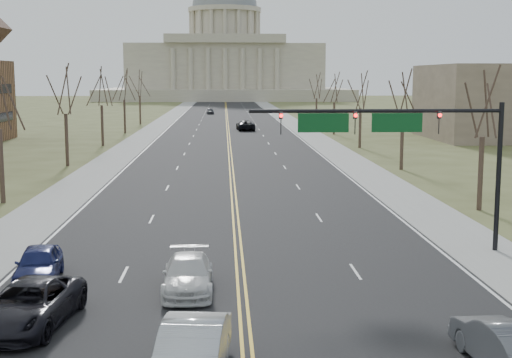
{
  "coord_description": "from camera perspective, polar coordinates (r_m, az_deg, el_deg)",
  "views": [
    {
      "loc": [
        -0.68,
        -19.78,
        8.39
      ],
      "look_at": [
        1.02,
        17.67,
        3.0
      ],
      "focal_mm": 50.0,
      "sensor_mm": 36.0,
      "label": 1
    }
  ],
  "objects": [
    {
      "name": "road",
      "position": [
        130.06,
        -2.31,
        4.48
      ],
      "size": [
        20.0,
        380.0,
        0.01
      ],
      "primitive_type": "cube",
      "color": "black",
      "rests_on": "ground"
    },
    {
      "name": "cross_road",
      "position": [
        27.12,
        -1.05,
        -9.83
      ],
      "size": [
        120.0,
        14.0,
        0.01
      ],
      "primitive_type": "cube",
      "color": "black",
      "rests_on": "ground"
    },
    {
      "name": "sidewalk_left",
      "position": [
        130.55,
        -7.6,
        4.43
      ],
      "size": [
        4.0,
        380.0,
        0.03
      ],
      "primitive_type": "cube",
      "color": "gray",
      "rests_on": "ground"
    },
    {
      "name": "sidewalk_right",
      "position": [
        130.67,
        2.98,
        4.5
      ],
      "size": [
        4.0,
        380.0,
        0.03
      ],
      "primitive_type": "cube",
      "color": "gray",
      "rests_on": "ground"
    },
    {
      "name": "center_line",
      "position": [
        130.06,
        -2.31,
        4.49
      ],
      "size": [
        0.42,
        380.0,
        0.01
      ],
      "primitive_type": "cube",
      "color": "gold",
      "rests_on": "road"
    },
    {
      "name": "edge_line_left",
      "position": [
        130.37,
        -6.63,
        4.45
      ],
      "size": [
        0.15,
        380.0,
        0.01
      ],
      "primitive_type": "cube",
      "color": "silver",
      "rests_on": "road"
    },
    {
      "name": "edge_line_right",
      "position": [
        130.48,
        2.01,
        4.5
      ],
      "size": [
        0.15,
        380.0,
        0.01
      ],
      "primitive_type": "cube",
      "color": "silver",
      "rests_on": "road"
    },
    {
      "name": "capitol",
      "position": [
        269.76,
        -2.5,
        9.41
      ],
      "size": [
        90.0,
        60.0,
        50.0
      ],
      "color": "beige",
      "rests_on": "ground"
    },
    {
      "name": "signal_mast",
      "position": [
        34.36,
        11.11,
        3.64
      ],
      "size": [
        12.12,
        0.44,
        7.2
      ],
      "color": "black",
      "rests_on": "ground"
    },
    {
      "name": "tree_r_0",
      "position": [
        46.72,
        17.75,
        5.54
      ],
      "size": [
        3.74,
        3.74,
        8.5
      ],
      "color": "#35251F",
      "rests_on": "ground"
    },
    {
      "name": "tree_r_1",
      "position": [
        65.83,
        11.7,
        6.41
      ],
      "size": [
        3.74,
        3.74,
        8.5
      ],
      "color": "#35251F",
      "rests_on": "ground"
    },
    {
      "name": "tree_l_1",
      "position": [
        69.4,
        -15.04,
        6.71
      ],
      "size": [
        3.96,
        3.96,
        9.0
      ],
      "color": "#35251F",
      "rests_on": "ground"
    },
    {
      "name": "tree_r_2",
      "position": [
        85.35,
        8.38,
        6.86
      ],
      "size": [
        3.74,
        3.74,
        8.5
      ],
      "color": "#35251F",
      "rests_on": "ground"
    },
    {
      "name": "tree_l_2",
      "position": [
        89.04,
        -12.28,
        7.06
      ],
      "size": [
        3.96,
        3.96,
        9.0
      ],
      "color": "#35251F",
      "rests_on": "ground"
    },
    {
      "name": "tree_r_3",
      "position": [
        105.05,
        6.3,
        7.13
      ],
      "size": [
        3.74,
        3.74,
        8.5
      ],
      "color": "#35251F",
      "rests_on": "ground"
    },
    {
      "name": "tree_l_3",
      "position": [
        108.81,
        -10.52,
        7.28
      ],
      "size": [
        3.96,
        3.96,
        9.0
      ],
      "color": "#35251F",
      "rests_on": "ground"
    },
    {
      "name": "tree_r_4",
      "position": [
        124.85,
        4.88,
        7.31
      ],
      "size": [
        3.74,
        3.74,
        8.5
      ],
      "color": "#35251F",
      "rests_on": "ground"
    },
    {
      "name": "tree_l_4",
      "position": [
        128.65,
        -9.3,
        7.43
      ],
      "size": [
        3.96,
        3.96,
        9.0
      ],
      "color": "#35251F",
      "rests_on": "ground"
    },
    {
      "name": "car_nb_outer_lead",
      "position": [
        22.27,
        19.28,
        -12.32
      ],
      "size": [
        1.94,
        4.69,
        1.51
      ],
      "primitive_type": "imported",
      "rotation": [
        0.0,
        0.0,
        3.22
      ],
      "color": "#515459",
      "rests_on": "road"
    },
    {
      "name": "car_sb_inner_lead",
      "position": [
        20.33,
        -5.18,
        -13.68
      ],
      "size": [
        2.26,
        5.16,
        1.65
      ],
      "primitive_type": "imported",
      "rotation": [
        0.0,
        0.0,
        -0.11
      ],
      "color": "#AAAEB3",
      "rests_on": "road"
    },
    {
      "name": "car_sb_outer_lead",
      "position": [
        25.54,
        -17.72,
        -9.57
      ],
      "size": [
        3.21,
        5.77,
        1.53
      ],
      "primitive_type": "imported",
      "rotation": [
        0.0,
        0.0,
        -0.13
      ],
      "color": "black",
      "rests_on": "road"
    },
    {
      "name": "car_sb_inner_second",
      "position": [
        28.33,
        -5.46,
        -7.6
      ],
      "size": [
        2.02,
        4.79,
        1.38
      ],
      "primitive_type": "imported",
      "rotation": [
        0.0,
        0.0,
        0.02
      ],
      "color": "silver",
      "rests_on": "road"
    },
    {
      "name": "car_sb_outer_second",
      "position": [
        30.93,
        -17.0,
        -6.51
      ],
      "size": [
        2.17,
        4.43,
        1.46
      ],
      "primitive_type": "imported",
      "rotation": [
        0.0,
        0.0,
        0.11
      ],
      "color": "#171D51",
      "rests_on": "road"
    },
    {
      "name": "car_far_nb",
      "position": [
        112.57,
        -0.85,
        4.32
      ],
      "size": [
        2.99,
        5.89,
        1.59
      ],
      "primitive_type": "imported",
      "rotation": [
        0.0,
        0.0,
        3.2
      ],
      "color": "black",
      "rests_on": "road"
    },
    {
      "name": "car_far_sb",
      "position": [
        162.07,
        -3.68,
        5.44
      ],
      "size": [
        1.87,
        4.0,
        1.32
      ],
      "primitive_type": "imported",
      "rotation": [
        0.0,
        0.0,
        0.08
      ],
      "color": "#4C4E54",
      "rests_on": "road"
    }
  ]
}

